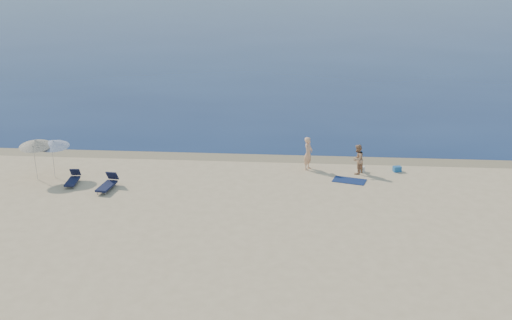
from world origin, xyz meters
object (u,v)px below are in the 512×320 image
at_px(person_left, 308,153).
at_px(umbrella_near, 53,144).
at_px(blue_cooler, 397,169).
at_px(person_right, 358,159).

distance_m(person_left, umbrella_near, 13.58).
xyz_separation_m(blue_cooler, umbrella_near, (-18.20, -2.27, 1.70)).
distance_m(person_left, blue_cooler, 4.91).
bearing_deg(person_left, person_right, -79.09).
bearing_deg(person_right, umbrella_near, -53.16).
distance_m(person_right, blue_cooler, 2.35).
relative_size(person_right, blue_cooler, 3.90).
distance_m(blue_cooler, umbrella_near, 18.42).
distance_m(person_right, umbrella_near, 16.13).
bearing_deg(umbrella_near, blue_cooler, -14.61).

